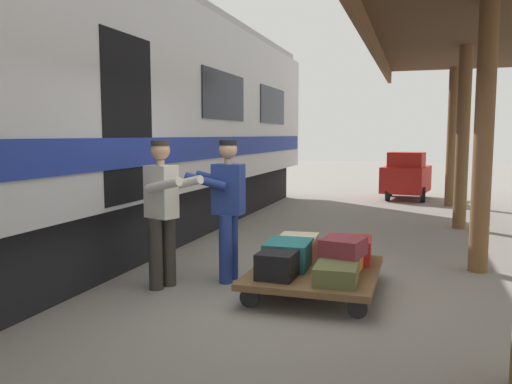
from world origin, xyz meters
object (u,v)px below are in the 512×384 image
baggage_tug (406,177)px  porter_in_overalls (227,205)px  suitcase_cream_canvas (298,247)px  suitcase_burgundy_valise (343,247)px  suitcase_olive_duffel (336,273)px  luggage_cart (315,272)px  train_car (25,112)px  suitcase_black_hardshell (278,265)px  suitcase_orange_carryall (343,263)px  suitcase_red_plastic (348,249)px  porter_by_door (163,209)px  suitcase_teal_softside (288,254)px

baggage_tug → porter_in_overalls: bearing=78.2°
porter_in_overalls → baggage_tug: 9.20m
suitcase_cream_canvas → suitcase_burgundy_valise: size_ratio=1.28×
suitcase_olive_duffel → porter_in_overalls: bearing=-23.9°
luggage_cart → baggage_tug: bearing=-94.8°
train_car → suitcase_black_hardshell: train_car is taller
suitcase_cream_canvas → suitcase_burgundy_valise: bearing=140.8°
suitcase_orange_carryall → train_car: bearing=1.5°
suitcase_olive_duffel → suitcase_red_plastic: bearing=-90.0°
train_car → suitcase_olive_duffel: size_ratio=34.19×
luggage_cart → porter_in_overalls: porter_in_overalls is taller
suitcase_cream_canvas → baggage_tug: 8.75m
suitcase_red_plastic → porter_by_door: bearing=21.9°
suitcase_black_hardshell → suitcase_burgundy_valise: size_ratio=0.96×
baggage_tug → suitcase_teal_softside: bearing=83.3°
suitcase_orange_carryall → suitcase_burgundy_valise: suitcase_burgundy_valise is taller
suitcase_red_plastic → porter_in_overalls: (1.42, 0.31, 0.51)m
suitcase_black_hardshell → suitcase_olive_duffel: suitcase_black_hardshell is taller
suitcase_teal_softside → baggage_tug: (-1.07, -9.16, 0.21)m
suitcase_red_plastic → suitcase_olive_duffel: bearing=90.0°
luggage_cart → baggage_tug: baggage_tug is taller
suitcase_red_plastic → porter_by_door: size_ratio=0.33×
suitcase_black_hardshell → suitcase_olive_duffel: 0.62m
suitcase_olive_duffel → suitcase_burgundy_valise: 0.47m
luggage_cart → suitcase_burgundy_valise: 0.45m
train_car → porter_by_door: train_car is taller
suitcase_burgundy_valise → porter_in_overalls: size_ratio=0.27×
suitcase_teal_softside → porter_in_overalls: bearing=-11.1°
porter_in_overalls → porter_by_door: same height
suitcase_olive_duffel → suitcase_burgundy_valise: size_ratio=1.16×
suitcase_black_hardshell → porter_in_overalls: bearing=-38.1°
train_car → suitcase_burgundy_valise: bearing=-179.0°
suitcase_red_plastic → suitcase_cream_canvas: size_ratio=0.94×
suitcase_cream_canvas → baggage_tug: size_ratio=0.32×
suitcase_black_hardshell → porter_by_door: porter_by_door is taller
suitcase_black_hardshell → baggage_tug: 9.69m
train_car → baggage_tug: size_ratio=9.87×
suitcase_black_hardshell → suitcase_olive_duffel: (-0.62, 0.00, -0.04)m
suitcase_red_plastic → baggage_tug: bearing=-93.0°
luggage_cart → suitcase_red_plastic: size_ratio=3.08×
suitcase_red_plastic → suitcase_cream_canvas: 0.62m
suitcase_olive_duffel → suitcase_burgundy_valise: bearing=-91.0°
suitcase_black_hardshell → suitcase_cream_canvas: (0.00, -0.94, -0.01)m
suitcase_orange_carryall → porter_by_door: size_ratio=0.29×
suitcase_red_plastic → suitcase_orange_carryall: suitcase_red_plastic is taller
suitcase_orange_carryall → suitcase_burgundy_valise: size_ratio=1.08×
porter_in_overalls → suitcase_olive_duffel: bearing=156.1°
porter_in_overalls → suitcase_teal_softside: bearing=168.9°
suitcase_red_plastic → porter_in_overalls: size_ratio=0.33×
suitcase_orange_carryall → porter_in_overalls: (1.42, -0.16, 0.56)m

